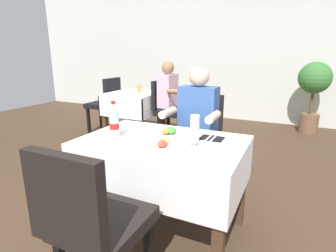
% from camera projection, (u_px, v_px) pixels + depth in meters
% --- Properties ---
extents(ground_plane, '(11.00, 11.00, 0.00)m').
position_uv_depth(ground_plane, '(150.00, 228.00, 2.19)').
color(ground_plane, '#473323').
extents(back_wall, '(11.00, 0.12, 3.02)m').
position_uv_depth(back_wall, '(250.00, 46.00, 5.42)').
color(back_wall, silver).
rests_on(back_wall, ground).
extents(main_dining_table, '(1.20, 0.79, 0.76)m').
position_uv_depth(main_dining_table, '(162.00, 162.00, 2.04)').
color(main_dining_table, white).
rests_on(main_dining_table, ground).
extents(chair_far_diner_seat, '(0.44, 0.50, 0.97)m').
position_uv_depth(chair_far_diner_seat, '(197.00, 137.00, 2.73)').
color(chair_far_diner_seat, black).
rests_on(chair_far_diner_seat, ground).
extents(chair_near_camera_side, '(0.44, 0.50, 0.97)m').
position_uv_depth(chair_near_camera_side, '(92.00, 221.00, 1.36)').
color(chair_near_camera_side, black).
rests_on(chair_near_camera_side, ground).
extents(seated_diner_far, '(0.50, 0.46, 1.26)m').
position_uv_depth(seated_diner_far, '(196.00, 125.00, 2.59)').
color(seated_diner_far, '#282D42').
rests_on(seated_diner_far, ground).
extents(plate_near_camera, '(0.25, 0.25, 0.06)m').
position_uv_depth(plate_near_camera, '(162.00, 145.00, 1.82)').
color(plate_near_camera, white).
rests_on(plate_near_camera, main_dining_table).
extents(plate_far_diner, '(0.24, 0.24, 0.06)m').
position_uv_depth(plate_far_diner, '(167.00, 132.00, 2.11)').
color(plate_far_diner, white).
rests_on(plate_far_diner, main_dining_table).
extents(beer_glass_left, '(0.07, 0.07, 0.22)m').
position_uv_depth(beer_glass_left, '(195.00, 131.00, 1.82)').
color(beer_glass_left, white).
rests_on(beer_glass_left, main_dining_table).
extents(cola_bottle_primary, '(0.07, 0.07, 0.28)m').
position_uv_depth(cola_bottle_primary, '(114.00, 122.00, 2.00)').
color(cola_bottle_primary, silver).
rests_on(cola_bottle_primary, main_dining_table).
extents(napkin_cutlery_set, '(0.17, 0.19, 0.01)m').
position_uv_depth(napkin_cutlery_set, '(212.00, 138.00, 2.01)').
color(napkin_cutlery_set, black).
rests_on(napkin_cutlery_set, main_dining_table).
extents(background_dining_table, '(0.80, 0.87, 0.76)m').
position_uv_depth(background_dining_table, '(135.00, 104.00, 4.46)').
color(background_dining_table, white).
rests_on(background_dining_table, ground).
extents(background_chair_left, '(0.50, 0.44, 0.97)m').
position_uv_depth(background_chair_left, '(106.00, 102.00, 4.71)').
color(background_chair_left, black).
rests_on(background_chair_left, ground).
extents(background_chair_right, '(0.50, 0.44, 0.97)m').
position_uv_depth(background_chair_right, '(168.00, 108.00, 4.20)').
color(background_chair_right, black).
rests_on(background_chair_right, ground).
extents(background_patron, '(0.46, 0.50, 1.26)m').
position_uv_depth(background_patron, '(171.00, 98.00, 4.14)').
color(background_patron, '#282D42').
rests_on(background_patron, ground).
extents(background_table_tumbler, '(0.06, 0.06, 0.11)m').
position_uv_depth(background_table_tumbler, '(139.00, 88.00, 4.46)').
color(background_table_tumbler, '#C68928').
rests_on(background_table_tumbler, background_dining_table).
extents(potted_plant_corner, '(0.53, 0.53, 1.24)m').
position_uv_depth(potted_plant_corner, '(314.00, 86.00, 4.61)').
color(potted_plant_corner, brown).
rests_on(potted_plant_corner, ground).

